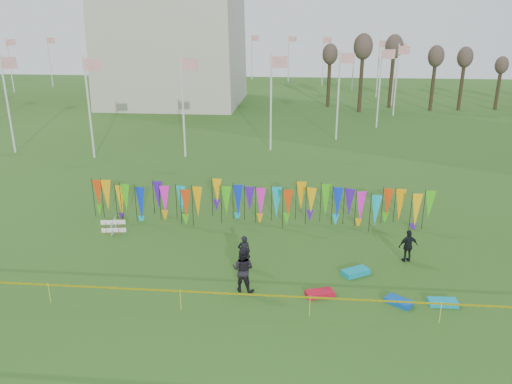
# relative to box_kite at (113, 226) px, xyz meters

# --- Properties ---
(ground) EXTENTS (160.00, 160.00, 0.00)m
(ground) POSITION_rel_box_kite_xyz_m (7.06, -5.64, -0.36)
(ground) COLOR #294B15
(ground) RESTS_ON ground
(flagpole_ring) EXTENTS (57.40, 56.16, 8.00)m
(flagpole_ring) POSITION_rel_box_kite_xyz_m (-6.94, 42.36, 3.64)
(flagpole_ring) COLOR silver
(flagpole_ring) RESTS_ON ground
(banner_row) EXTENTS (18.64, 0.64, 2.10)m
(banner_row) POSITION_rel_box_kite_xyz_m (7.34, 2.05, 0.86)
(banner_row) COLOR black
(banner_row) RESTS_ON ground
(caution_tape_near) EXTENTS (26.00, 0.02, 0.90)m
(caution_tape_near) POSITION_rel_box_kite_xyz_m (6.84, -6.90, 0.42)
(caution_tape_near) COLOR #FFED05
(caution_tape_near) RESTS_ON ground
(box_kite) EXTENTS (0.65, 0.65, 0.72)m
(box_kite) POSITION_rel_box_kite_xyz_m (0.00, 0.00, 0.00)
(box_kite) COLOR red
(box_kite) RESTS_ON ground
(person_left) EXTENTS (0.64, 0.51, 1.56)m
(person_left) POSITION_rel_box_kite_xyz_m (7.25, -3.24, 0.42)
(person_left) COLOR black
(person_left) RESTS_ON ground
(person_mid) EXTENTS (1.06, 0.80, 1.95)m
(person_mid) POSITION_rel_box_kite_xyz_m (7.43, -5.22, 0.61)
(person_mid) COLOR black
(person_mid) RESTS_ON ground
(person_right) EXTENTS (1.02, 0.75, 1.56)m
(person_right) POSITION_rel_box_kite_xyz_m (14.65, -1.94, 0.42)
(person_right) COLOR black
(person_right) RESTS_ON ground
(kite_bag_turquoise) EXTENTS (1.31, 1.12, 0.24)m
(kite_bag_turquoise) POSITION_rel_box_kite_xyz_m (12.18, -3.43, -0.24)
(kite_bag_turquoise) COLOR #0B96AD
(kite_bag_turquoise) RESTS_ON ground
(kite_bag_blue) EXTENTS (1.12, 1.03, 0.21)m
(kite_bag_blue) POSITION_rel_box_kite_xyz_m (13.63, -5.70, -0.25)
(kite_bag_blue) COLOR #0B50B6
(kite_bag_blue) RESTS_ON ground
(kite_bag_red) EXTENTS (1.23, 0.86, 0.21)m
(kite_bag_red) POSITION_rel_box_kite_xyz_m (10.56, -5.36, -0.26)
(kite_bag_red) COLOR red
(kite_bag_red) RESTS_ON ground
(kite_bag_teal) EXTENTS (1.12, 0.57, 0.21)m
(kite_bag_teal) POSITION_rel_box_kite_xyz_m (15.34, -5.60, -0.25)
(kite_bag_teal) COLOR #0D9CBD
(kite_bag_teal) RESTS_ON ground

